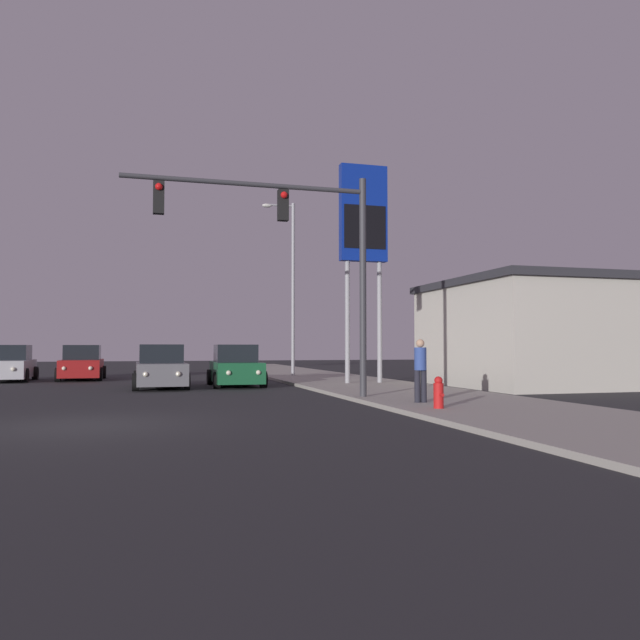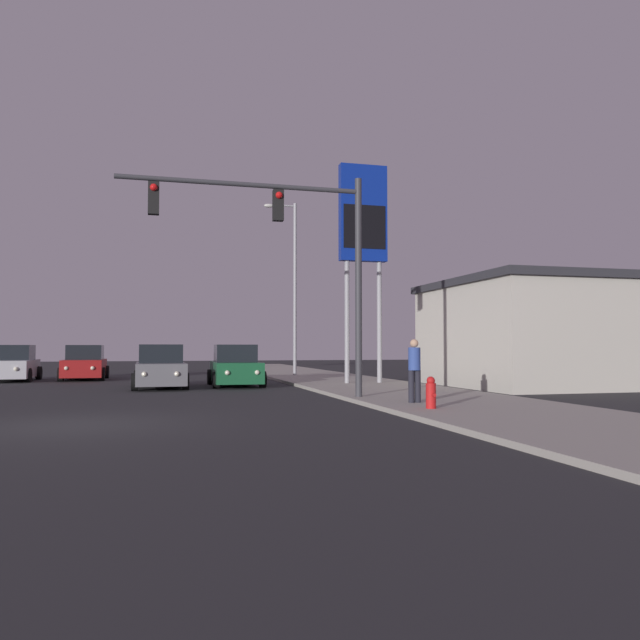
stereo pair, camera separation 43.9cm
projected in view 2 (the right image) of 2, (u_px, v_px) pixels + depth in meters
The scene contains 12 objects.
ground_plane at pixel (73, 425), 12.60m from camera, with size 120.00×120.00×0.00m, color #28282B.
sidewalk_right at pixel (362, 385), 24.66m from camera, with size 5.00×60.00×0.12m.
building_gas_station at pixel (566, 333), 25.75m from camera, with size 10.30×8.30×4.30m.
car_green at pixel (235, 367), 25.30m from camera, with size 2.04×4.33×1.68m.
car_red at pixel (85, 364), 30.20m from camera, with size 2.04×4.33×1.68m.
car_grey at pixel (160, 368), 24.05m from camera, with size 2.04×4.33×1.68m.
car_silver at pixel (13, 365), 28.99m from camera, with size 2.04×4.34×1.68m.
traffic_light_mast at pixel (293, 239), 18.06m from camera, with size 7.06×0.36×6.50m.
street_lamp at pixel (293, 279), 32.49m from camera, with size 1.74×0.24×9.00m.
gas_station_sign at pixel (363, 225), 25.75m from camera, with size 2.00×0.42×9.00m.
fire_hydrant at pixel (431, 393), 14.82m from camera, with size 0.24×0.34×0.76m.
pedestrian_on_sidewalk at pixel (414, 368), 16.42m from camera, with size 0.34×0.32×1.67m.
Camera 2 is at (1.65, -13.53, 1.58)m, focal length 35.00 mm.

